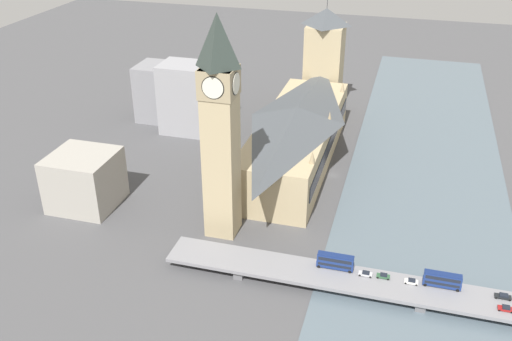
{
  "coord_description": "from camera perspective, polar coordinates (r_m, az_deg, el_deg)",
  "views": [
    {
      "loc": [
        -26.48,
        213.51,
        115.71
      ],
      "look_at": [
        23.12,
        38.1,
        18.4
      ],
      "focal_mm": 40.0,
      "sensor_mm": 36.0,
      "label": 1
    }
  ],
  "objects": [
    {
      "name": "double_decker_bus_lead",
      "position": [
        181.88,
        18.15,
        -10.32
      ],
      "size": [
        11.15,
        2.46,
        4.89
      ],
      "color": "navy",
      "rests_on": "road_bridge"
    },
    {
      "name": "car_southbound_lead",
      "position": [
        185.09,
        23.48,
        -11.46
      ],
      "size": [
        4.66,
        1.84,
        1.44
      ],
      "color": "black",
      "rests_on": "road_bridge"
    },
    {
      "name": "double_decker_bus_mid",
      "position": [
        181.82,
        7.94,
        -8.96
      ],
      "size": [
        11.54,
        2.64,
        5.05
      ],
      "color": "navy",
      "rests_on": "road_bridge"
    },
    {
      "name": "ground_plane",
      "position": [
        244.29,
        7.67,
        -0.45
      ],
      "size": [
        600.0,
        600.0,
        0.0
      ],
      "primitive_type": "plane",
      "color": "#4C4C4F"
    },
    {
      "name": "city_block_center",
      "position": [
        279.11,
        -6.64,
        7.18
      ],
      "size": [
        26.84,
        18.83,
        33.92
      ],
      "color": "#939399",
      "rests_on": "ground_plane"
    },
    {
      "name": "victoria_tower",
      "position": [
        302.42,
        6.82,
        10.83
      ],
      "size": [
        18.59,
        18.59,
        57.88
      ],
      "color": "tan",
      "rests_on": "ground_plane"
    },
    {
      "name": "clock_tower",
      "position": [
        186.74,
        -3.6,
        4.62
      ],
      "size": [
        11.76,
        11.76,
        77.76
      ],
      "color": "tan",
      "rests_on": "ground_plane"
    },
    {
      "name": "car_southbound_mid",
      "position": [
        181.84,
        15.27,
        -10.65
      ],
      "size": [
        4.08,
        1.91,
        1.37
      ],
      "color": "silver",
      "rests_on": "road_bridge"
    },
    {
      "name": "car_northbound_lead",
      "position": [
        181.7,
        10.89,
        -10.1
      ],
      "size": [
        4.25,
        1.87,
        1.33
      ],
      "color": "silver",
      "rests_on": "road_bridge"
    },
    {
      "name": "car_southbound_tail",
      "position": [
        181.91,
        12.61,
        -10.25
      ],
      "size": [
        4.04,
        1.79,
        1.39
      ],
      "color": "#2D5638",
      "rests_on": "road_bridge"
    },
    {
      "name": "river_water",
      "position": [
        243.05,
        16.54,
        -1.57
      ],
      "size": [
        63.98,
        360.0,
        0.3
      ],
      "primitive_type": "cube",
      "color": "slate",
      "rests_on": "ground_plane"
    },
    {
      "name": "city_block_east",
      "position": [
        226.14,
        -16.77,
        -0.92
      ],
      "size": [
        23.7,
        23.31,
        21.12
      ],
      "color": "#A39E93",
      "rests_on": "ground_plane"
    },
    {
      "name": "road_bridge",
      "position": [
        181.02,
        16.24,
        -11.62
      ],
      "size": [
        159.96,
        13.14,
        4.19
      ],
      "color": "slate",
      "rests_on": "ground_plane"
    },
    {
      "name": "parliament_hall",
      "position": [
        248.18,
        4.13,
        3.53
      ],
      "size": [
        29.7,
        101.8,
        25.87
      ],
      "color": "tan",
      "rests_on": "ground_plane"
    },
    {
      "name": "car_southbound_extra",
      "position": [
        181.05,
        23.69,
        -12.51
      ],
      "size": [
        4.09,
        1.94,
        1.42
      ],
      "color": "maroon",
      "rests_on": "road_bridge"
    },
    {
      "name": "city_block_west",
      "position": [
        295.14,
        -8.72,
        7.66
      ],
      "size": [
        30.68,
        20.07,
        28.57
      ],
      "color": "gray",
      "rests_on": "ground_plane"
    }
  ]
}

